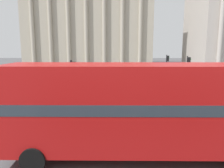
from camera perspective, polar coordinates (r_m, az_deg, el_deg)
double_decker_bus at (r=9.46m, az=6.95°, el=-6.04°), size 11.24×2.64×4.16m
plaza_building_left at (r=59.62m, az=-5.81°, el=16.32°), size 31.32×16.65×23.91m
traffic_light_near at (r=12.91m, az=-10.18°, el=-0.28°), size 0.42×0.24×4.13m
traffic_light_mid at (r=22.00m, az=19.10°, el=3.22°), size 0.42×0.24×4.05m
traffic_light_far at (r=27.76m, az=14.14°, el=4.56°), size 0.42×0.24×3.96m
car_silver at (r=22.44m, az=-10.90°, el=-1.30°), size 4.20×1.93×1.35m
pedestrian_black at (r=17.79m, az=16.28°, el=-3.26°), size 0.32×0.32×1.78m
pedestrian_blue at (r=37.66m, az=18.86°, el=3.23°), size 0.32×0.32×1.82m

